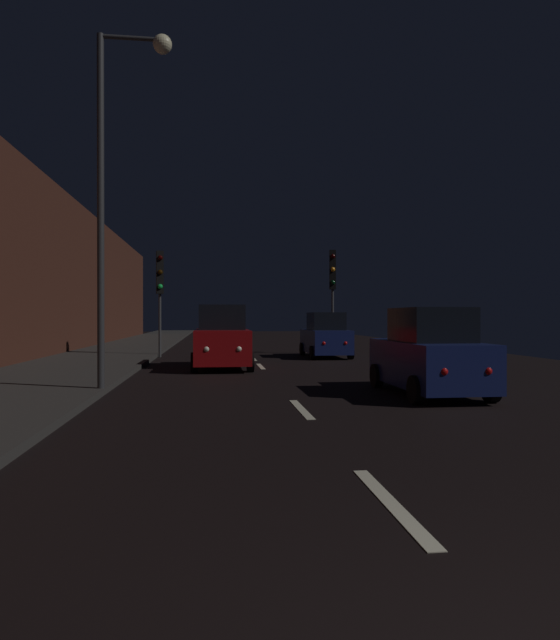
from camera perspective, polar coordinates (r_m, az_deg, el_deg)
The scene contains 10 objects.
ground at distance 26.65m, azimuth -3.32°, elevation -3.56°, with size 25.12×84.00×0.02m, color black.
sidewalk_left at distance 27.00m, azimuth -16.94°, elevation -3.34°, with size 4.40×84.00×0.15m, color #33302D.
building_facade_left at distance 24.24m, azimuth -24.50°, elevation 5.14°, with size 0.80×63.00×7.69m, color #472319.
lane_centerline at distance 18.79m, azimuth -1.79°, elevation -5.13°, with size 0.16×32.12×0.01m.
traffic_light_far_left at distance 24.83m, azimuth -12.45°, elevation 4.06°, with size 0.36×0.48×4.72m.
traffic_light_far_right at distance 26.64m, azimuth 5.53°, elevation 4.37°, with size 0.36×0.48×5.04m.
streetlamp_overhead at distance 13.60m, azimuth -16.48°, elevation 15.78°, with size 1.70×0.44×8.35m.
car_approaching_headlights at distance 19.23m, azimuth -6.10°, elevation -2.01°, with size 2.02×4.38×2.21m.
car_parked_right_near at distance 13.08m, azimuth 15.30°, elevation -3.53°, with size 1.84×3.97×2.00m.
car_parked_right_far at distance 24.36m, azimuth 4.77°, elevation -1.76°, with size 1.83×3.95×1.99m.
Camera 1 is at (-1.68, -2.03, 1.79)m, focal length 30.60 mm.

